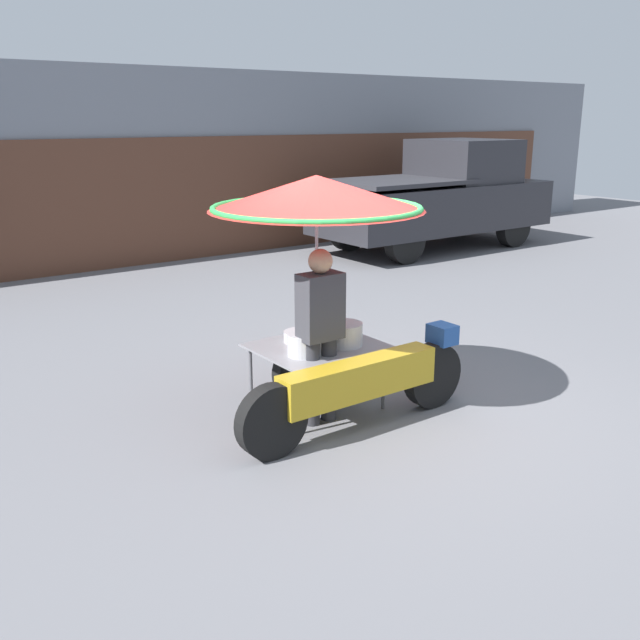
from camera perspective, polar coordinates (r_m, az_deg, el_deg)
name	(u,v)px	position (r m, az deg, el deg)	size (l,w,h in m)	color
ground_plane	(376,412)	(6.61, 4.49, -7.32)	(36.00, 36.00, 0.00)	slate
shopfront_building	(63,168)	(13.87, -19.84, 11.40)	(28.00, 2.06, 3.47)	gray
vendor_motorcycle_cart	(323,235)	(6.17, 0.24, 6.81)	(2.37, 1.88, 2.13)	black
vendor_person	(320,328)	(6.09, 0.03, -0.65)	(0.38, 0.22, 1.55)	#2D2D33
pickup_truck	(439,197)	(14.82, 9.47, 9.67)	(5.06, 1.95, 2.16)	black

